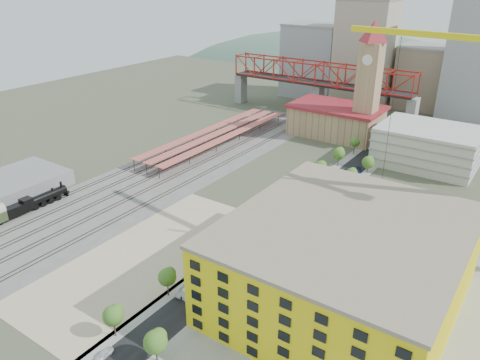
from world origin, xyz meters
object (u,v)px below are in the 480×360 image
Objects in this scene: clock_tower at (370,72)px; construction_building at (344,263)px; site_trailer_d at (277,227)px; site_trailer_a at (203,287)px; car_0 at (104,355)px; site_trailer_c at (237,260)px; site_trailer_b at (235,262)px; locomotive at (37,201)px.

construction_building is at bearing -71.22° from clock_tower.
clock_tower reaches higher than site_trailer_d.
clock_tower is 118.12m from site_trailer_a.
clock_tower is at bearing 108.78° from construction_building.
clock_tower is 5.20× the size of site_trailer_d.
car_0 is at bearing -125.94° from construction_building.
site_trailer_a is at bearing -86.01° from clock_tower.
car_0 is (5.00, -139.99, -28.04)m from clock_tower.
site_trailer_a is 1.02× the size of site_trailer_c.
site_trailer_a reaches higher than site_trailer_b.
site_trailer_b is at bearing -71.76° from site_trailer_d.
clock_tower reaches higher than site_trailer_c.
site_trailer_a reaches higher than site_trailer_c.
construction_building is at bearing 51.19° from car_0.
site_trailer_b is at bearing -85.54° from clock_tower.
clock_tower is 5.22× the size of site_trailer_c.
locomotive reaches higher than site_trailer_d.
clock_tower reaches higher than locomotive.
site_trailer_c is (0.00, 0.66, 0.19)m from site_trailer_b.
site_trailer_a is (8.00, -114.64, -27.31)m from clock_tower.
car_0 is (-29.00, -40.00, -8.75)m from construction_building.
site_trailer_a is at bearing -2.95° from locomotive.
site_trailer_c is at bearing 8.14° from locomotive.
site_trailer_c is at bearing -176.02° from construction_building.
site_trailer_d is (66.00, 28.33, -0.73)m from locomotive.
locomotive is at bearing -117.54° from clock_tower.
construction_building is at bearing -8.50° from site_trailer_b.
car_0 is at bearing -88.50° from site_trailer_a.
site_trailer_d is at bearing -84.49° from clock_tower.
site_trailer_a is 2.62× the size of car_0.
site_trailer_d is (0.00, 18.89, 0.00)m from site_trailer_c.
site_trailer_d is at bearing 146.69° from construction_building.
site_trailer_c is at bearing -85.51° from clock_tower.
site_trailer_b is 19.55m from site_trailer_d.
construction_building is 5.06× the size of site_trailer_d.
site_trailer_a is 12.83m from site_trailer_c.
site_trailer_d is at bearing 98.25° from site_trailer_a.
site_trailer_d reaches higher than site_trailer_b.
site_trailer_c is at bearing 82.64° from car_0.
construction_building is (34.00, -99.99, -19.29)m from clock_tower.
site_trailer_b is 0.86× the size of site_trailer_c.
site_trailer_d is 2.59× the size of car_0.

